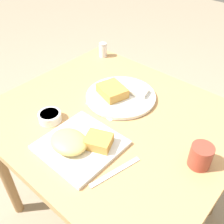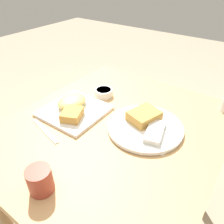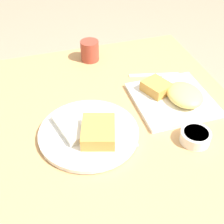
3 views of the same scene
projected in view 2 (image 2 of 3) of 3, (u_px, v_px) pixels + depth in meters
The scene contains 8 objects.
ground_plane at pixel (113, 220), 1.28m from camera, with size 8.00×8.00×0.00m, color gray.
dining_table at pixel (114, 142), 0.93m from camera, with size 0.93×0.81×0.70m.
menu_card at pixel (144, 129), 0.86m from camera, with size 0.18×0.28×0.00m.
plate_square_near at pixel (73, 108), 0.95m from camera, with size 0.25×0.25×0.06m.
plate_oval_far at pixel (145, 125), 0.86m from camera, with size 0.30×0.30×0.05m.
sauce_ramekin at pixel (104, 92), 1.07m from camera, with size 0.09×0.09×0.03m.
butter_knife at pixel (45, 131), 0.85m from camera, with size 0.06×0.19×0.00m.
coffee_mug at pixel (40, 180), 0.61m from camera, with size 0.07×0.07×0.08m.
Camera 2 is at (0.57, 0.39, 1.25)m, focal length 35.00 mm.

